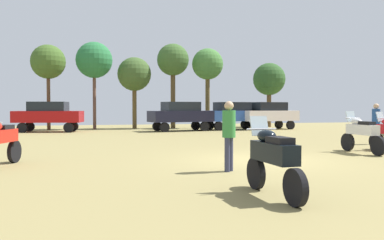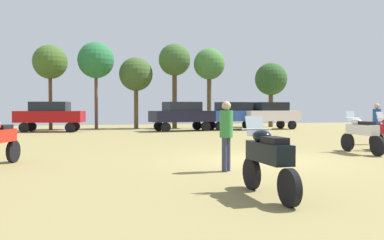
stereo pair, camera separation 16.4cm
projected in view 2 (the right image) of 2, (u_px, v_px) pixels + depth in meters
ground_plane at (259, 160)px, 12.55m from camera, size 44.00×52.00×0.02m
motorcycle_3 at (361, 133)px, 14.31m from camera, size 0.62×2.28×1.50m
motorcycle_9 at (268, 158)px, 7.37m from camera, size 0.62×2.16×1.48m
car_1 at (182, 114)px, 27.52m from camera, size 4.56×2.58×2.00m
car_2 at (50, 114)px, 26.62m from camera, size 4.54×2.48×2.00m
car_3 at (234, 114)px, 29.13m from camera, size 4.52×2.41×2.00m
car_4 at (270, 114)px, 29.55m from camera, size 4.54×2.50×2.00m
person_1 at (377, 120)px, 17.75m from camera, size 0.43×0.43×1.81m
person_2 at (226, 130)px, 10.27m from camera, size 0.48×0.48×1.81m
tree_1 at (271, 80)px, 33.03m from camera, size 2.66×2.66×5.28m
tree_3 at (136, 75)px, 30.53m from camera, size 2.56×2.56×5.43m
tree_4 at (209, 65)px, 31.33m from camera, size 2.44×2.44×6.23m
tree_5 at (96, 61)px, 29.68m from camera, size 2.67×2.67×6.46m
tree_6 at (50, 63)px, 28.72m from camera, size 2.44×2.44×6.11m
tree_7 at (175, 61)px, 31.14m from camera, size 2.48×2.48×6.56m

